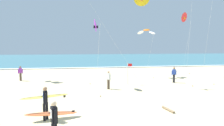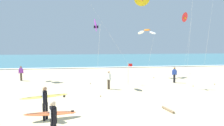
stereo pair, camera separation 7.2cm
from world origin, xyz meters
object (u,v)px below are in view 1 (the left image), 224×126
surfer_lead (53,117)px  bystander_purple_top (20,73)px  surfer_trailing (45,99)px  lifeguard_flag (128,71)px  kite_arc_amber_close (147,32)px  kite_delta_violet_low (96,26)px  driftwood_log (168,109)px  bystander_blue_top (174,75)px  bystander_white_top (108,80)px  kite_delta_scarlet_far (184,17)px

surfer_lead → bystander_purple_top: size_ratio=1.30×
surfer_trailing → lifeguard_flag: (6.54, 8.62, 0.22)m
surfer_trailing → kite_arc_amber_close: (10.02, 13.48, 4.44)m
surfer_trailing → kite_delta_violet_low: kite_delta_violet_low is taller
bystander_purple_top → driftwood_log: bearing=-47.8°
bystander_blue_top → bystander_purple_top: same height
driftwood_log → surfer_lead: bearing=-153.3°
surfer_trailing → bystander_white_top: size_ratio=1.55×
surfer_lead → bystander_white_top: surfer_lead is taller
surfer_trailing → bystander_purple_top: size_ratio=1.55×
lifeguard_flag → bystander_purple_top: bearing=160.0°
lifeguard_flag → driftwood_log: (0.26, -8.40, -1.20)m
bystander_blue_top → bystander_purple_top: bearing=166.3°
kite_delta_violet_low → surfer_lead: bearing=-103.6°
bystander_purple_top → kite_arc_amber_close: bearing=3.4°
surfer_lead → surfer_trailing: same height
bystander_white_top → bystander_purple_top: 10.55m
kite_arc_amber_close → driftwood_log: kite_arc_amber_close is taller
kite_delta_scarlet_far → driftwood_log: size_ratio=7.13×
surfer_lead → bystander_purple_top: surfer_lead is taller
kite_delta_scarlet_far → driftwood_log: 17.31m
bystander_purple_top → driftwood_log: size_ratio=1.42×
lifeguard_flag → kite_delta_scarlet_far: bearing=30.7°
kite_delta_violet_low → bystander_white_top: size_ratio=3.89×
surfer_trailing → bystander_blue_top: surfer_trailing is taller
bystander_blue_top → bystander_white_top: bearing=-164.0°
kite_delta_violet_low → bystander_white_top: (0.97, -1.16, -4.76)m
surfer_lead → kite_arc_amber_close: (9.30, 16.31, 4.45)m
kite_arc_amber_close → lifeguard_flag: 7.32m
bystander_white_top → driftwood_log: (2.51, -6.52, -0.75)m
lifeguard_flag → kite_delta_violet_low: bearing=-167.2°
kite_delta_scarlet_far → kite_arc_amber_close: bearing=-178.2°
driftwood_log → kite_delta_scarlet_far: bearing=58.7°
kite_delta_violet_low → bystander_blue_top: bearing=6.2°
kite_delta_scarlet_far → bystander_purple_top: 20.53m
kite_delta_scarlet_far → bystander_white_top: 14.30m
bystander_white_top → kite_arc_amber_close: bearing=49.6°
kite_arc_amber_close → bystander_purple_top: bearing=-176.6°
kite_delta_violet_low → bystander_purple_top: size_ratio=3.89×
bystander_white_top → bystander_blue_top: same height
surfer_lead → surfer_trailing: size_ratio=0.84×
kite_arc_amber_close → bystander_purple_top: size_ratio=3.66×
surfer_trailing → bystander_blue_top: (11.39, 8.77, -0.24)m
surfer_trailing → bystander_purple_top: 13.40m
kite_delta_violet_low → bystander_blue_top: (8.07, 0.87, -4.76)m
driftwood_log → lifeguard_flag: bearing=91.8°
surfer_lead → lifeguard_flag: 12.86m
bystander_purple_top → lifeguard_flag: 11.72m
bystander_purple_top → surfer_lead: bearing=-71.5°
kite_delta_scarlet_far → surfer_trailing: bearing=-137.7°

